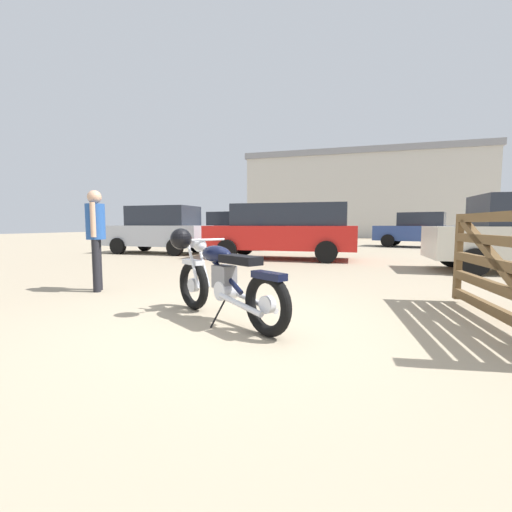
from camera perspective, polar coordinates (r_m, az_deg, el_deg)
ground_plane at (r=3.96m, az=-2.49°, el=-11.05°), size 80.00×80.00×0.00m
vintage_motorcycle at (r=4.02m, az=-5.79°, el=-3.63°), size 1.88×1.10×1.07m
bystander at (r=6.31m, az=-24.72°, el=3.93°), size 0.30×0.39×1.66m
pale_sedan_back at (r=11.15m, az=4.62°, el=4.34°), size 4.86×2.35×1.74m
red_hatchback_near at (r=13.80m, az=-15.42°, el=4.24°), size 4.00×2.02×1.78m
white_estate_far at (r=16.25m, az=-3.67°, el=4.25°), size 4.39×2.34×1.67m
dark_sedan_left at (r=18.68m, az=25.37°, el=3.88°), size 4.45×2.50×1.67m
industrial_building at (r=34.76m, az=16.81°, el=9.14°), size 20.33×12.48×7.22m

